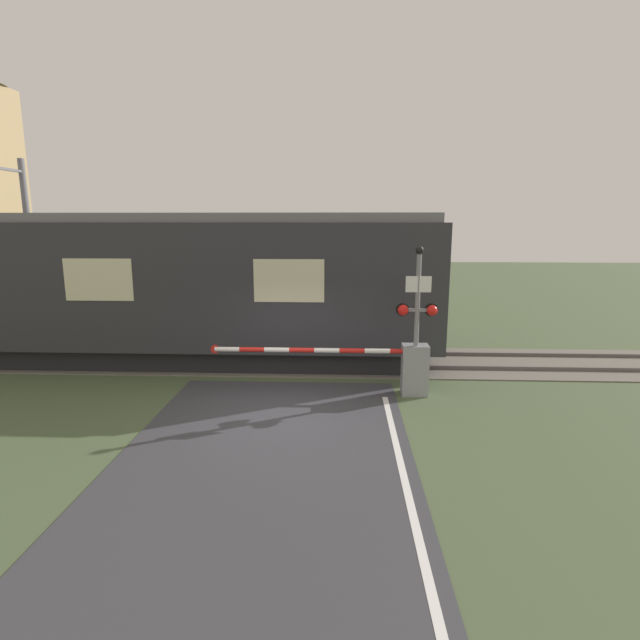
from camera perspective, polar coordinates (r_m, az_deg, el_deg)
ground_plane at (r=10.77m, az=-4.60°, el=-10.52°), size 80.00×80.00×0.00m
track_bed at (r=14.52m, az=-2.65°, el=-4.60°), size 36.00×3.20×0.13m
train at (r=15.33m, az=-21.24°, el=3.57°), size 17.62×3.21×4.19m
crossing_barrier at (r=11.77m, az=9.03°, el=-5.28°), size 5.07×0.44×1.19m
signal_post at (r=11.42m, az=11.05°, el=0.87°), size 0.95×0.26×3.45m
catenary_pole at (r=18.77m, az=-30.25°, el=7.04°), size 0.20×1.90×5.91m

